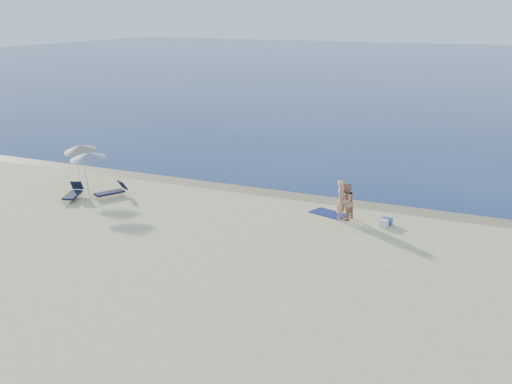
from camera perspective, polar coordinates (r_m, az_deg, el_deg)
ground at (r=20.09m, az=-19.42°, el=-14.46°), size 160.00×160.00×0.00m
sea at (r=113.11m, az=18.89°, el=10.22°), size 240.00×160.00×0.01m
wet_sand_strip at (r=35.26m, az=2.89°, el=-0.24°), size 240.00×1.60×0.00m
person_left at (r=31.18m, az=7.63°, el=-0.70°), size 0.55×0.76×1.95m
person_right at (r=31.17m, az=8.05°, el=-0.86°), size 0.87×1.02×1.81m
beach_towel at (r=32.19m, az=6.53°, el=-1.91°), size 2.12×1.59×0.03m
white_bag at (r=30.68m, az=11.28°, el=-2.75°), size 0.44×0.39×0.33m
blue_cooler at (r=31.02m, az=11.56°, el=-2.55°), size 0.50×0.39×0.33m
umbrella_near at (r=35.78m, az=-14.73°, el=3.13°), size 2.07×2.10×2.54m
umbrella_far at (r=38.07m, az=-15.39°, el=3.79°), size 2.02×2.05×2.52m
lounger_left at (r=35.81m, az=-15.94°, el=-0.11°), size 1.25×1.95×0.82m
lounger_right at (r=35.69m, az=-12.70°, el=0.05°), size 1.32×1.87×0.79m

